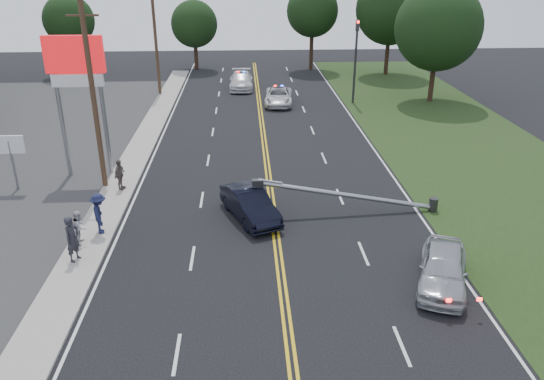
{
  "coord_description": "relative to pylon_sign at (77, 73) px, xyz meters",
  "views": [
    {
      "loc": [
        -1.34,
        -15.73,
        11.77
      ],
      "look_at": [
        -0.11,
        7.21,
        1.7
      ],
      "focal_mm": 35.0,
      "sensor_mm": 36.0,
      "label": 1
    }
  ],
  "objects": [
    {
      "name": "bystander_b",
      "position": [
        1.79,
        -8.54,
        -5.1
      ],
      "size": [
        0.59,
        0.76,
        1.55
      ],
      "primitive_type": "imported",
      "rotation": [
        0.0,
        0.0,
        1.57
      ],
      "color": "#AEADB2",
      "rests_on": "sidewalk"
    },
    {
      "name": "ground",
      "position": [
        10.5,
        -14.0,
        -6.0
      ],
      "size": [
        120.0,
        120.0,
        0.0
      ],
      "primitive_type": "plane",
      "color": "black",
      "rests_on": "ground"
    },
    {
      "name": "centerline_yellow",
      "position": [
        10.5,
        -4.0,
        -5.99
      ],
      "size": [
        0.36,
        80.0,
        0.0
      ],
      "primitive_type": "cube",
      "color": "gold",
      "rests_on": "ground"
    },
    {
      "name": "pylon_sign",
      "position": [
        0.0,
        0.0,
        0.0
      ],
      "size": [
        3.2,
        0.35,
        8.0
      ],
      "color": "gray",
      "rests_on": "ground"
    },
    {
      "name": "traffic_signal",
      "position": [
        18.8,
        16.0,
        -1.79
      ],
      "size": [
        0.28,
        0.41,
        7.05
      ],
      "color": "#2D2D30",
      "rests_on": "ground"
    },
    {
      "name": "tree_7",
      "position": [
        16.92,
        31.47,
        0.43
      ],
      "size": [
        5.7,
        5.7,
        9.29
      ],
      "color": "black",
      "rests_on": "ground"
    },
    {
      "name": "bystander_a",
      "position": [
        1.94,
        -10.06,
        -4.88
      ],
      "size": [
        0.73,
        0.86,
        2.0
      ],
      "primitive_type": "imported",
      "rotation": [
        0.0,
        0.0,
        1.17
      ],
      "color": "#25242C",
      "rests_on": "sidewalk"
    },
    {
      "name": "fallen_streetlight",
      "position": [
        14.69,
        -6.0,
        -5.08
      ],
      "size": [
        9.36,
        0.44,
        1.91
      ],
      "color": "#2D2D30",
      "rests_on": "ground"
    },
    {
      "name": "sidewalk",
      "position": [
        2.1,
        -4.0,
        -5.94
      ],
      "size": [
        1.8,
        70.0,
        0.12
      ],
      "primitive_type": "cube",
      "color": "#9E998F",
      "rests_on": "ground"
    },
    {
      "name": "utility_pole_mid",
      "position": [
        1.3,
        -2.0,
        -0.91
      ],
      "size": [
        1.6,
        0.28,
        10.0
      ],
      "color": "#382619",
      "rests_on": "ground"
    },
    {
      "name": "bystander_c",
      "position": [
        2.45,
        -7.63,
        -4.91
      ],
      "size": [
        1.03,
        1.39,
        1.93
      ],
      "primitive_type": "imported",
      "rotation": [
        0.0,
        0.0,
        1.84
      ],
      "color": "#171B3B",
      "rests_on": "sidewalk"
    },
    {
      "name": "tree_9",
      "position": [
        25.8,
        16.2,
        0.39
      ],
      "size": [
        7.35,
        7.35,
        10.07
      ],
      "color": "black",
      "rests_on": "ground"
    },
    {
      "name": "emergency_b",
      "position": [
        8.92,
        22.12,
        -5.21
      ],
      "size": [
        2.27,
        5.47,
        1.58
      ],
      "primitive_type": "imported",
      "rotation": [
        0.0,
        0.0,
        -0.01
      ],
      "color": "silver",
      "rests_on": "ground"
    },
    {
      "name": "emergency_a",
      "position": [
        12.18,
        15.81,
        -5.3
      ],
      "size": [
        2.74,
        5.2,
        1.4
      ],
      "primitive_type": "imported",
      "rotation": [
        0.0,
        0.0,
        -0.09
      ],
      "color": "silver",
      "rests_on": "ground"
    },
    {
      "name": "bystander_d",
      "position": [
        2.31,
        -2.6,
        -5.02
      ],
      "size": [
        0.66,
        1.08,
        1.71
      ],
      "primitive_type": "imported",
      "rotation": [
        0.0,
        0.0,
        1.31
      ],
      "color": "#60544D",
      "rests_on": "sidewalk"
    },
    {
      "name": "tree_6",
      "position": [
        3.77,
        32.36,
        -0.98
      ],
      "size": [
        5.17,
        5.17,
        7.62
      ],
      "color": "black",
      "rests_on": "ground"
    },
    {
      "name": "utility_pole_far",
      "position": [
        1.3,
        20.0,
        -0.91
      ],
      "size": [
        1.6,
        0.28,
        10.0
      ],
      "color": "#382619",
      "rests_on": "ground"
    },
    {
      "name": "crashed_sedan",
      "position": [
        9.34,
        -6.3,
        -5.26
      ],
      "size": [
        3.13,
        4.74,
        1.48
      ],
      "primitive_type": "imported",
      "rotation": [
        0.0,
        0.0,
        0.39
      ],
      "color": "black",
      "rests_on": "ground"
    },
    {
      "name": "tree_5",
      "position": [
        -9.25,
        30.0,
        -0.27
      ],
      "size": [
        5.32,
        5.32,
        8.41
      ],
      "color": "black",
      "rests_on": "ground"
    },
    {
      "name": "tree_8",
      "position": [
        24.84,
        28.27,
        0.84
      ],
      "size": [
        7.37,
        7.37,
        10.53
      ],
      "color": "black",
      "rests_on": "ground"
    },
    {
      "name": "grass_verge",
      "position": [
        24.0,
        -4.0,
        -5.99
      ],
      "size": [
        12.0,
        80.0,
        0.01
      ],
      "primitive_type": "cube",
      "color": "#1E3113",
      "rests_on": "ground"
    },
    {
      "name": "waiting_sedan",
      "position": [
        16.72,
        -12.55,
        -5.24
      ],
      "size": [
        3.26,
        4.77,
        1.51
      ],
      "primitive_type": "imported",
      "rotation": [
        0.0,
        0.0,
        -0.37
      ],
      "color": "#AAAEB2",
      "rests_on": "ground"
    },
    {
      "name": "small_sign",
      "position": [
        -3.5,
        -2.0,
        -3.66
      ],
      "size": [
        1.6,
        0.14,
        3.1
      ],
      "color": "gray",
      "rests_on": "ground"
    }
  ]
}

